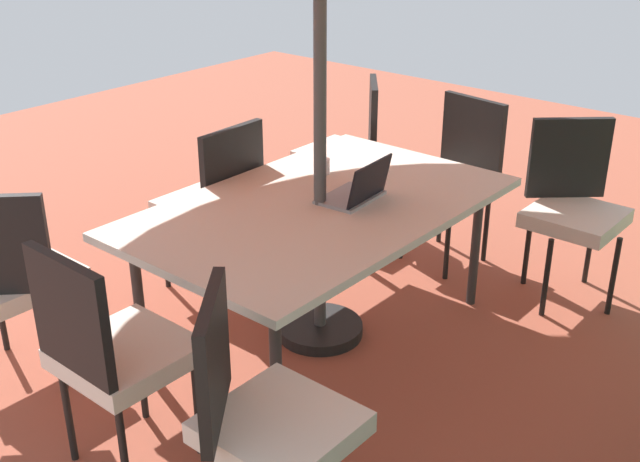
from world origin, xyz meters
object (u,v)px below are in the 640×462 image
object	(u,v)px
laptop	(357,192)
cup	(324,166)
chair_east	(111,347)
chair_northwest	(573,203)
chair_south	(215,198)
chair_northeast	(261,412)
chair_southwest	(349,146)
dining_table	(320,212)
chair_west	(454,173)
chair_southeast	(13,272)

from	to	relation	value
laptop	cup	bearing A→B (deg)	-121.54
cup	chair_east	bearing A→B (deg)	9.96
chair_northwest	chair_east	bearing A→B (deg)	-148.86
chair_south	chair_east	distance (m)	1.50
chair_east	chair_northeast	bearing A→B (deg)	-172.80
chair_northeast	cup	bearing A→B (deg)	-5.67
chair_southwest	dining_table	bearing A→B (deg)	-5.94
chair_west	cup	world-z (taller)	chair_west
chair_southeast	chair_northwest	distance (m)	2.86
chair_southwest	cup	xyz separation A→B (m)	(0.87, 0.50, 0.22)
laptop	cup	world-z (taller)	laptop
chair_east	cup	xyz separation A→B (m)	(-1.58, -0.28, 0.22)
chair_southwest	cup	world-z (taller)	chair_southwest
chair_northeast	chair_east	bearing A→B (deg)	57.86
chair_northwest	laptop	bearing A→B (deg)	-163.36
chair_northwest	chair_northeast	bearing A→B (deg)	-133.07
chair_southeast	chair_west	distance (m)	2.52
dining_table	chair_northeast	size ratio (longest dim) A/B	1.91
cup	chair_south	bearing A→B (deg)	-59.05
chair_south	chair_east	size ratio (longest dim) A/B	1.00
chair_south	chair_northeast	world-z (taller)	same
chair_east	chair_northeast	world-z (taller)	same
chair_east	chair_south	bearing A→B (deg)	-57.62
chair_east	chair_southwest	bearing A→B (deg)	-71.86
chair_east	cup	distance (m)	1.62
chair_south	chair_southeast	bearing A→B (deg)	-3.89
laptop	cup	xyz separation A→B (m)	(-0.19, -0.36, -0.01)
laptop	dining_table	bearing A→B (deg)	-43.66
chair_northwest	chair_northeast	size ratio (longest dim) A/B	1.00
chair_northeast	laptop	distance (m)	1.47
chair_northwest	chair_southwest	bearing A→B (deg)	138.60
chair_southwest	cup	bearing A→B (deg)	-8.06
chair_northeast	laptop	size ratio (longest dim) A/B	2.90
chair_east	laptop	distance (m)	1.42
dining_table	chair_west	xyz separation A→B (m)	(-1.21, 0.03, -0.13)
dining_table	chair_southeast	world-z (taller)	chair_southeast
chair_northwest	chair_northeast	xyz separation A→B (m)	(2.39, -0.03, 0.00)
chair_south	chair_northwest	bearing A→B (deg)	126.54
dining_table	chair_west	distance (m)	1.22
chair_southeast	chair_northwest	xyz separation A→B (m)	(-2.38, 1.58, 0.00)
dining_table	laptop	distance (m)	0.20
chair_east	cup	size ratio (longest dim) A/B	12.10
chair_southeast	chair_northeast	distance (m)	1.55
chair_southwest	chair_northwest	world-z (taller)	same
dining_table	chair_southwest	xyz separation A→B (m)	(-1.19, -0.75, -0.13)
chair_northwest	chair_northeast	distance (m)	2.39
laptop	chair_southeast	bearing A→B (deg)	-39.91
chair_southeast	chair_east	size ratio (longest dim) A/B	1.00
chair_west	chair_northwest	world-z (taller)	same
dining_table	chair_northwest	size ratio (longest dim) A/B	1.91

